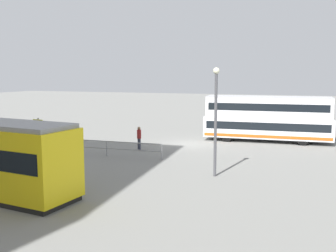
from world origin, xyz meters
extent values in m
plane|color=slate|center=(0.00, 0.00, 0.00)|extent=(160.00, 160.00, 0.00)
cube|color=white|center=(-5.91, -3.47, 1.22)|extent=(10.60, 3.04, 1.74)
cube|color=white|center=(-5.91, -3.47, 2.92)|extent=(10.28, 2.92, 1.65)
cube|color=black|center=(-5.91, -3.47, 1.43)|extent=(10.08, 3.04, 0.64)
cube|color=black|center=(-5.91, -3.47, 3.00)|extent=(9.76, 2.92, 0.60)
cube|color=#D85919|center=(-5.91, -3.47, 0.60)|extent=(10.39, 3.07, 0.24)
cube|color=#B2B2B7|center=(-5.91, -3.47, 3.79)|extent=(10.28, 2.92, 0.10)
cylinder|color=black|center=(-2.67, -3.29, 0.50)|extent=(1.13, 2.48, 1.00)
cylinder|color=black|center=(-8.79, -3.62, 0.50)|extent=(1.13, 2.48, 1.00)
cylinder|color=#33384C|center=(2.95, 3.38, 0.43)|extent=(0.14, 0.14, 0.85)
cylinder|color=#33384C|center=(2.78, 3.52, 0.43)|extent=(0.14, 0.14, 0.85)
cylinder|color=maroon|center=(2.87, 3.45, 1.18)|extent=(0.45, 0.45, 0.66)
sphere|color=#8C6647|center=(2.87, 3.45, 1.63)|extent=(0.23, 0.23, 0.23)
cube|color=gray|center=(4.02, 6.49, 1.05)|extent=(8.15, 0.40, 0.06)
cube|color=gray|center=(4.02, 6.49, 0.55)|extent=(8.15, 0.40, 0.06)
cylinder|color=gray|center=(-0.06, 6.32, 0.53)|extent=(0.07, 0.07, 1.05)
cylinder|color=gray|center=(4.02, 6.49, 0.53)|extent=(0.07, 0.07, 1.05)
cylinder|color=gray|center=(8.09, 6.66, 0.53)|extent=(0.07, 0.07, 1.05)
cylinder|color=slate|center=(8.95, 7.41, 1.30)|extent=(0.10, 0.10, 2.60)
cube|color=#D8D84C|center=(8.96, 7.45, 2.15)|extent=(0.94, 0.20, 0.69)
cylinder|color=#4C4C51|center=(-4.35, 9.29, 2.86)|extent=(0.16, 0.16, 5.73)
sphere|color=#F2EFCC|center=(-4.35, 9.29, 5.88)|extent=(0.36, 0.36, 0.36)
camera|label=1|loc=(-9.13, 30.49, 5.72)|focal=42.08mm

